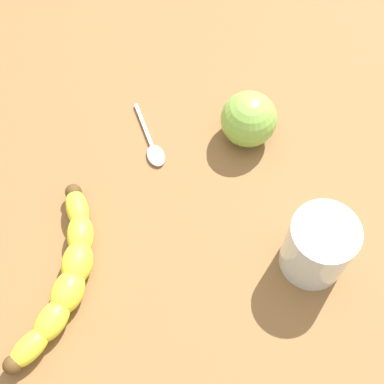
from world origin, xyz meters
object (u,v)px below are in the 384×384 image
at_px(banana, 65,276).
at_px(teaspoon, 154,152).
at_px(green_apple_fruit, 249,119).
at_px(smoothie_glass, 318,247).

relative_size(banana, teaspoon, 2.56).
bearing_deg(teaspoon, green_apple_fruit, 83.06).
bearing_deg(banana, smoothie_glass, -73.43).
bearing_deg(smoothie_glass, green_apple_fruit, 42.12).
distance_m(green_apple_fruit, teaspoon, 0.14).
bearing_deg(green_apple_fruit, smoothie_glass, -137.88).
distance_m(smoothie_glass, green_apple_fruit, 0.20).
xyz_separation_m(smoothie_glass, teaspoon, (0.07, 0.24, -0.04)).
xyz_separation_m(green_apple_fruit, teaspoon, (-0.08, 0.11, -0.03)).
relative_size(smoothie_glass, green_apple_fruit, 1.20).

